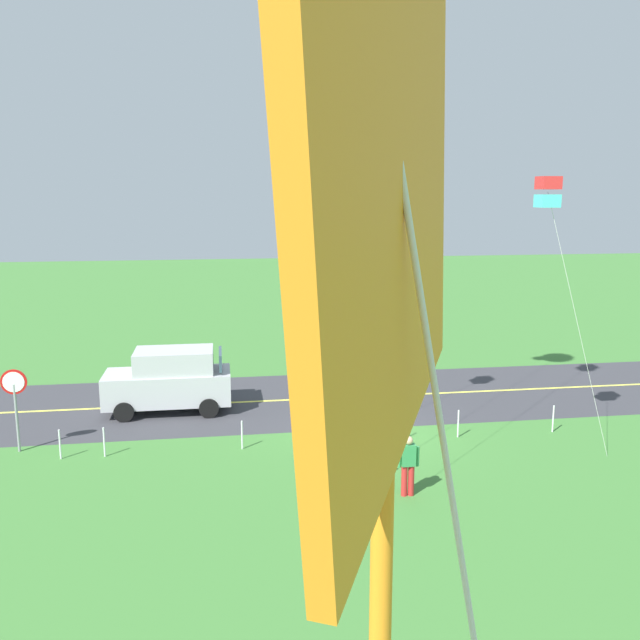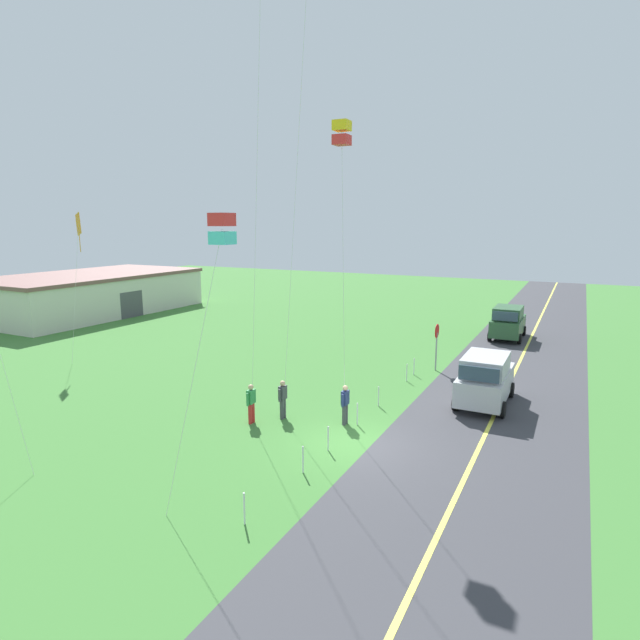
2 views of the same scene
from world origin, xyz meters
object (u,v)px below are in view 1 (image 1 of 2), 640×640
at_px(person_adult_near, 363,453).
at_px(kite_pink_drift, 400,192).
at_px(stop_sign, 15,394).
at_px(car_suv_foreground, 170,380).
at_px(person_child_watcher, 408,464).
at_px(kite_orange_near, 548,193).
at_px(kite_blue_mid, 323,65).
at_px(person_adult_companion, 327,423).

distance_m(person_adult_near, kite_pink_drift, 17.30).
bearing_deg(stop_sign, car_suv_foreground, -142.65).
bearing_deg(person_child_watcher, person_adult_near, 69.05).
bearing_deg(kite_orange_near, person_adult_near, 14.91).
bearing_deg(person_child_watcher, car_suv_foreground, 59.57).
bearing_deg(stop_sign, person_child_watcher, 156.67).
distance_m(car_suv_foreground, kite_blue_mid, 12.00).
bearing_deg(stop_sign, person_adult_companion, 172.16).
xyz_separation_m(person_adult_companion, kite_pink_drift, (2.77, 18.06, 6.82)).
bearing_deg(kite_blue_mid, person_adult_companion, -117.27).
xyz_separation_m(stop_sign, person_adult_near, (-9.78, 3.78, -0.94)).
bearing_deg(kite_blue_mid, stop_sign, -9.84).
relative_size(person_adult_companion, kite_blue_mid, 0.14).
height_order(car_suv_foreground, person_adult_companion, car_suv_foreground).
distance_m(car_suv_foreground, person_adult_companion, 6.69).
relative_size(car_suv_foreground, person_adult_companion, 2.75).
distance_m(person_child_watcher, kite_blue_mid, 10.79).
relative_size(person_adult_near, kite_pink_drift, 0.19).
distance_m(person_adult_near, person_child_watcher, 1.32).
xyz_separation_m(person_child_watcher, kite_orange_near, (-4.55, -2.34, 6.83)).
height_order(kite_blue_mid, kite_orange_near, kite_blue_mid).
height_order(person_adult_near, person_child_watcher, same).
distance_m(person_child_watcher, kite_orange_near, 8.53).
relative_size(person_child_watcher, kite_blue_mid, 0.14).
height_order(stop_sign, kite_blue_mid, kite_blue_mid).
relative_size(car_suv_foreground, person_child_watcher, 2.75).
distance_m(stop_sign, person_adult_companion, 9.33).
relative_size(stop_sign, kite_orange_near, 0.31).
xyz_separation_m(kite_blue_mid, kite_pink_drift, (2.61, 17.76, -3.37)).
bearing_deg(person_adult_companion, person_child_watcher, 137.49).
xyz_separation_m(kite_blue_mid, kite_orange_near, (-6.28, 0.74, -3.37)).
bearing_deg(person_adult_near, person_adult_companion, -73.38).
xyz_separation_m(person_child_watcher, kite_pink_drift, (4.35, 14.68, 6.82)).
bearing_deg(person_child_watcher, kite_blue_mid, 49.56).
bearing_deg(kite_blue_mid, person_adult_near, 108.54).
bearing_deg(kite_blue_mid, car_suv_foreground, -45.42).
bearing_deg(person_adult_near, stop_sign, -17.65).
height_order(car_suv_foreground, kite_orange_near, kite_orange_near).
xyz_separation_m(person_adult_near, kite_pink_drift, (3.36, 15.55, 6.82)).
height_order(person_adult_near, person_adult_companion, same).
bearing_deg(kite_orange_near, car_suv_foreground, -26.77).
xyz_separation_m(car_suv_foreground, person_adult_companion, (-4.92, 4.53, -0.29)).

